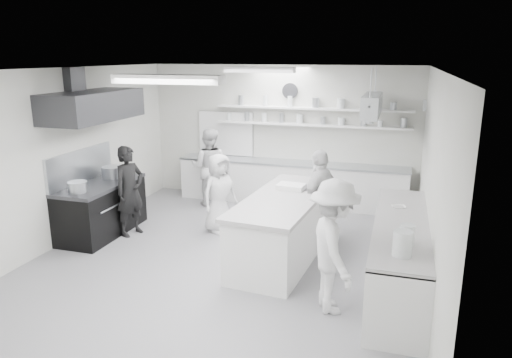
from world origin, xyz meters
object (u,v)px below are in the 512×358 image
(back_counter, at_px, (290,183))
(cook_stove, at_px, (130,191))
(stove, at_px, (102,210))
(right_counter, at_px, (399,256))
(prep_island, at_px, (284,228))
(cook_back, at_px, (209,167))

(back_counter, xyz_separation_m, cook_stove, (-2.36, -2.68, 0.36))
(back_counter, bearing_deg, stove, -136.01)
(stove, bearing_deg, right_counter, -6.52)
(stove, height_order, cook_stove, cook_stove)
(stove, distance_m, cook_stove, 0.67)
(back_counter, distance_m, prep_island, 2.91)
(cook_stove, xyz_separation_m, cook_back, (0.69, 2.09, 0.02))
(stove, distance_m, cook_back, 2.56)
(cook_back, bearing_deg, prep_island, 127.08)
(cook_stove, bearing_deg, right_counter, -79.94)
(cook_stove, bearing_deg, stove, 121.12)
(stove, height_order, prep_island, prep_island)
(right_counter, relative_size, cook_back, 1.95)
(back_counter, height_order, cook_back, cook_back)
(stove, xyz_separation_m, cook_stove, (0.54, 0.12, 0.37))
(right_counter, height_order, prep_island, prep_island)
(cook_back, bearing_deg, right_counter, 137.74)
(back_counter, bearing_deg, cook_stove, -131.34)
(prep_island, height_order, cook_stove, cook_stove)
(prep_island, height_order, cook_back, cook_back)
(right_counter, distance_m, cook_back, 4.92)
(prep_island, bearing_deg, right_counter, -11.64)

